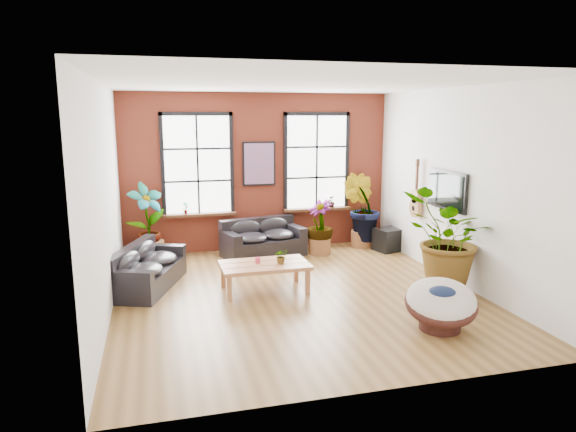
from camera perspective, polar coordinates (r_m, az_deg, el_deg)
name	(u,v)px	position (r m, az deg, el deg)	size (l,w,h in m)	color
room	(295,192)	(8.57, 0.76, 2.69)	(6.04, 6.54, 3.54)	brown
sofa_back	(262,239)	(11.16, -2.86, -2.60)	(1.89, 1.24, 0.80)	black
sofa_left	(146,269)	(9.44, -15.53, -5.68)	(1.40, 2.05, 0.75)	black
coffee_table	(264,267)	(8.93, -2.63, -5.63)	(1.54, 0.90, 0.59)	#9F6039
papasan_chair	(441,303)	(7.67, 16.64, -9.27)	(1.33, 1.33, 0.76)	#391914
poster	(259,164)	(11.48, -3.24, 5.83)	(0.74, 0.06, 0.98)	black
tv_wall_unit	(437,194)	(10.16, 16.25, 2.40)	(0.13, 1.86, 1.20)	black
media_box	(389,239)	(11.81, 11.18, -2.57)	(0.73, 0.66, 0.51)	black
pot_back_left	(151,250)	(11.21, -15.01, -3.72)	(0.75, 0.75, 0.42)	brown
pot_back_right	(362,238)	(12.08, 8.24, -2.48)	(0.66, 0.66, 0.38)	brown
pot_right_wall	(444,283)	(9.23, 16.91, -7.12)	(0.57, 0.57, 0.38)	brown
pot_mid	(320,246)	(11.35, 3.52, -3.33)	(0.58, 0.58, 0.35)	brown
floor_plant_back_left	(147,218)	(11.04, -15.36, -0.26)	(0.79, 0.54, 1.50)	#1F5E19
floor_plant_back_right	(361,207)	(11.93, 8.16, 0.94)	(0.85, 0.68, 1.54)	#1F5E19
floor_plant_right_wall	(448,239)	(9.04, 17.33, -2.42)	(1.45, 1.26, 1.61)	#1F5E19
floor_plant_mid	(320,224)	(11.26, 3.56, -0.87)	(0.59, 0.59, 1.06)	#1F5E19
table_plant	(281,256)	(8.87, -0.76, -4.47)	(0.23, 0.20, 0.26)	#1F5E19
sill_plant_left	(185,208)	(11.35, -11.33, 0.90)	(0.14, 0.10, 0.27)	#1F5E19
sill_plant_right	(331,201)	(12.00, 4.85, 1.62)	(0.15, 0.15, 0.27)	#1F5E19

